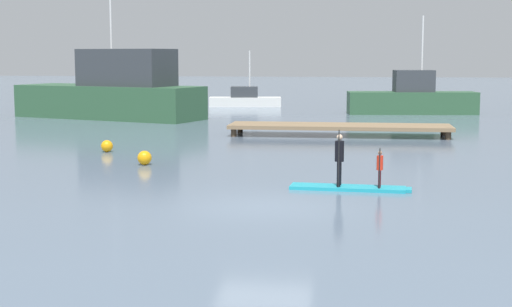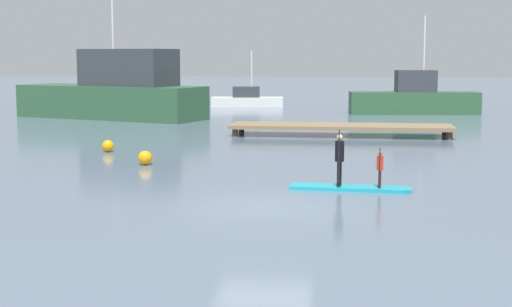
{
  "view_description": "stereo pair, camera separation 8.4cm",
  "coord_description": "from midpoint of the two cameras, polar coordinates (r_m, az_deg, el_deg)",
  "views": [
    {
      "loc": [
        2.35,
        -19.27,
        3.91
      ],
      "look_at": [
        -0.42,
        1.56,
        1.18
      ],
      "focal_mm": 53.2,
      "sensor_mm": 36.0,
      "label": 1
    },
    {
      "loc": [
        2.43,
        -19.26,
        3.91
      ],
      "look_at": [
        -0.42,
        1.56,
        1.18
      ],
      "focal_mm": 53.2,
      "sensor_mm": 36.0,
      "label": 2
    }
  ],
  "objects": [
    {
      "name": "paddler_child_solo",
      "position": [
        22.24,
        9.41,
        -1.01
      ],
      "size": [
        0.2,
        0.38,
        1.16
      ],
      "color": "#4C1419",
      "rests_on": "paddleboard_near"
    },
    {
      "name": "trawler_grey_distant",
      "position": [
        52.01,
        11.85,
        4.06
      ],
      "size": [
        8.72,
        3.08,
        6.52
      ],
      "color": "#2D5638",
      "rests_on": "ground"
    },
    {
      "name": "fishing_boat_white_large",
      "position": [
        48.1,
        -10.45,
        4.57
      ],
      "size": [
        12.7,
        7.39,
        9.12
      ],
      "color": "#2D5638",
      "rests_on": "ground"
    },
    {
      "name": "floating_dock",
      "position": [
        37.24,
        6.47,
        2.03
      ],
      "size": [
        10.76,
        2.59,
        0.55
      ],
      "color": "#846B4C",
      "rests_on": "ground"
    },
    {
      "name": "paddleboard_near",
      "position": [
        22.41,
        7.2,
        -2.59
      ],
      "size": [
        3.57,
        1.01,
        0.1
      ],
      "color": "#1E9EB2",
      "rests_on": "ground"
    },
    {
      "name": "motor_boat_small_navy",
      "position": [
        58.33,
        -0.65,
        4.11
      ],
      "size": [
        5.64,
        2.34,
        4.27
      ],
      "color": "silver",
      "rests_on": "ground"
    },
    {
      "name": "mooring_buoy_far",
      "position": [
        31.45,
        -10.99,
        0.56
      ],
      "size": [
        0.48,
        0.48,
        0.48
      ],
      "primitive_type": "sphere",
      "color": "orange",
      "rests_on": "ground"
    },
    {
      "name": "paddler_adult",
      "position": [
        22.28,
        6.4,
        -0.23
      ],
      "size": [
        0.29,
        0.49,
        1.68
      ],
      "color": "black",
      "rests_on": "paddleboard_near"
    },
    {
      "name": "ground_plane",
      "position": [
        19.8,
        0.72,
        -4.0
      ],
      "size": [
        240.0,
        240.0,
        0.0
      ],
      "primitive_type": "plane",
      "color": "slate"
    },
    {
      "name": "mooring_buoy_near",
      "position": [
        27.5,
        -8.24,
        -0.32
      ],
      "size": [
        0.51,
        0.51,
        0.51
      ],
      "primitive_type": "sphere",
      "color": "orange",
      "rests_on": "ground"
    }
  ]
}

